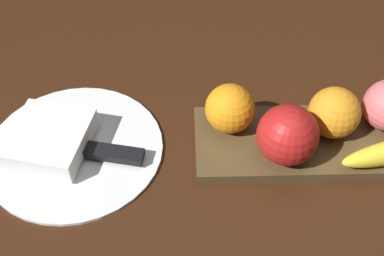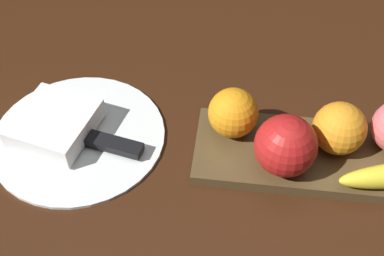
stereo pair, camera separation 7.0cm
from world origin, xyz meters
name	(u,v)px [view 1 (the left image)]	position (x,y,z in m)	size (l,w,h in m)	color
ground_plane	(338,145)	(0.00, 0.00, 0.00)	(2.40, 2.40, 0.00)	#341A0C
fruit_tray	(309,144)	(0.04, 0.00, 0.01)	(0.33, 0.13, 0.02)	#513E23
apple	(288,135)	(0.09, 0.03, 0.06)	(0.08, 0.08, 0.08)	#B11B19
orange_near_apple	(334,113)	(0.01, -0.01, 0.05)	(0.07, 0.07, 0.07)	orange
orange_near_banana	(230,109)	(0.16, -0.03, 0.05)	(0.07, 0.07, 0.07)	orange
dinner_plate	(74,150)	(0.38, 0.00, 0.00)	(0.25, 0.25, 0.01)	white
folded_napkin	(49,141)	(0.41, 0.00, 0.03)	(0.10, 0.11, 0.03)	white
knife	(101,152)	(0.34, 0.02, 0.01)	(0.18, 0.06, 0.01)	silver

